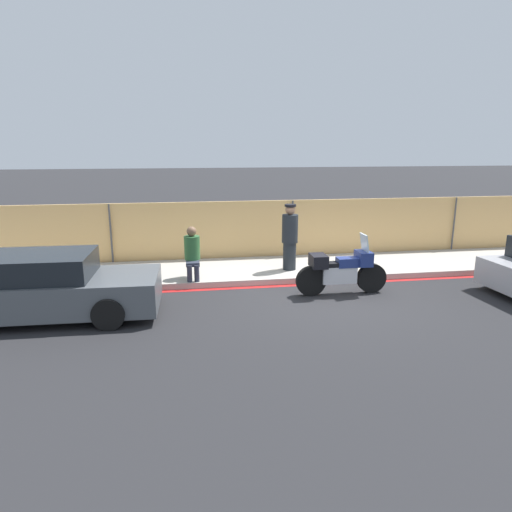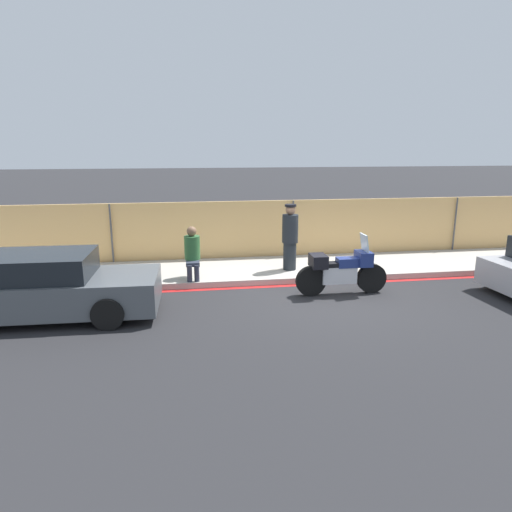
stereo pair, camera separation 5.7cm
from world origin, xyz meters
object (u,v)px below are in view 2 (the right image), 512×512
(parked_car_right_down_street, at_px, (36,287))
(motorcycle, at_px, (341,271))
(fire_hydrant, at_px, (87,267))
(officer_standing, at_px, (290,237))
(person_seated_on_curb, at_px, (192,250))

(parked_car_right_down_street, bearing_deg, motorcycle, 5.81)
(parked_car_right_down_street, height_order, fire_hydrant, parked_car_right_down_street)
(motorcycle, bearing_deg, fire_hydrant, 164.39)
(officer_standing, relative_size, parked_car_right_down_street, 0.37)
(fire_hydrant, bearing_deg, motorcycle, -15.39)
(parked_car_right_down_street, distance_m, fire_hydrant, 2.28)
(motorcycle, distance_m, fire_hydrant, 6.36)
(motorcycle, height_order, person_seated_on_curb, person_seated_on_curb)
(officer_standing, height_order, person_seated_on_curb, officer_standing)
(officer_standing, bearing_deg, fire_hydrant, -178.85)
(person_seated_on_curb, height_order, parked_car_right_down_street, person_seated_on_curb)
(officer_standing, xyz_separation_m, fire_hydrant, (-5.29, -0.11, -0.59))
(motorcycle, xyz_separation_m, parked_car_right_down_street, (-6.67, -0.52, 0.07))
(fire_hydrant, bearing_deg, person_seated_on_curb, -6.30)
(parked_car_right_down_street, bearing_deg, officer_standing, 23.02)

